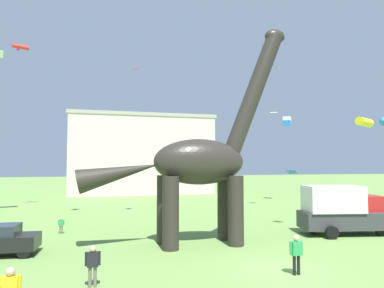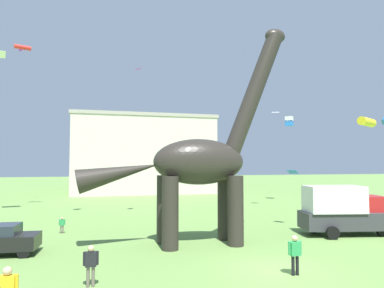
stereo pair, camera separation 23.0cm
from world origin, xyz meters
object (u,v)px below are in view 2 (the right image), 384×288
object	(u,v)px
dinosaur_sculpture	(198,162)
kite_mid_right	(22,48)
person_watching_child	(295,251)
kite_apex	(167,163)
person_near_flyer	(62,223)
person_vendor_side	(91,262)
parked_box_truck	(343,210)
kite_drifting	(293,172)
kite_trailing	(289,121)
kite_mid_center	(138,69)
kite_high_right	(275,112)
kite_far_left	(371,122)

from	to	relation	value
dinosaur_sculpture	kite_mid_right	xyz separation A→B (m)	(-13.25, 18.35, 11.56)
person_watching_child	kite_apex	bearing A→B (deg)	-168.60
person_near_flyer	person_vendor_side	distance (m)	11.39
kite_mid_right	parked_box_truck	bearing A→B (deg)	-38.09
person_near_flyer	person_vendor_side	xyz separation A→B (m)	(2.09, -11.19, 0.28)
kite_drifting	kite_trailing	distance (m)	18.11
parked_box_truck	kite_apex	bearing A→B (deg)	131.08
kite_trailing	kite_mid_center	distance (m)	21.22
kite_mid_right	person_near_flyer	bearing A→B (deg)	-67.72
person_watching_child	kite_apex	size ratio (longest dim) A/B	1.49
dinosaur_sculpture	kite_mid_right	bearing A→B (deg)	102.79
person_near_flyer	kite_mid_center	bearing A→B (deg)	65.06
kite_apex	kite_high_right	size ratio (longest dim) A/B	1.19
person_vendor_side	kite_far_left	distance (m)	30.05
person_watching_child	kite_drifting	bearing A→B (deg)	157.75
parked_box_truck	kite_far_left	distance (m)	14.41
person_vendor_side	kite_apex	bearing A→B (deg)	95.97
kite_apex	person_vendor_side	bearing A→B (deg)	-108.13
person_watching_child	kite_high_right	world-z (taller)	kite_high_right
kite_apex	kite_mid_center	bearing A→B (deg)	-124.92
kite_mid_right	kite_mid_center	distance (m)	13.83
kite_trailing	kite_high_right	world-z (taller)	kite_trailing
kite_trailing	person_vendor_side	bearing A→B (deg)	-132.83
kite_drifting	kite_trailing	world-z (taller)	kite_trailing
kite_far_left	parked_box_truck	bearing A→B (deg)	-139.76
kite_far_left	kite_high_right	distance (m)	9.07
kite_apex	kite_far_left	bearing A→B (deg)	-21.45
dinosaur_sculpture	kite_trailing	distance (m)	25.74
dinosaur_sculpture	person_near_flyer	xyz separation A→B (m)	(-7.95, 5.41, -4.11)
kite_trailing	parked_box_truck	bearing A→B (deg)	-110.54
person_vendor_side	kite_high_right	distance (m)	28.12
person_near_flyer	person_vendor_side	bearing A→B (deg)	-56.85
kite_high_right	kite_trailing	bearing A→B (deg)	48.26
kite_drifting	kite_far_left	bearing A→B (deg)	22.00
person_vendor_side	kite_apex	size ratio (longest dim) A/B	1.41
person_watching_child	person_near_flyer	bearing A→B (deg)	-130.90
person_near_flyer	kite_drifting	bearing A→B (deg)	17.05
person_vendor_side	kite_mid_center	bearing A→B (deg)	102.15
person_watching_child	parked_box_truck	bearing A→B (deg)	139.60
kite_far_left	kite_mid_center	bearing A→B (deg)	174.37
parked_box_truck	kite_high_right	distance (m)	16.04
dinosaur_sculpture	parked_box_truck	bearing A→B (deg)	-21.99
dinosaur_sculpture	kite_mid_center	world-z (taller)	dinosaur_sculpture
parked_box_truck	kite_trailing	world-z (taller)	kite_trailing
parked_box_truck	person_watching_child	world-z (taller)	parked_box_truck
person_near_flyer	kite_far_left	bearing A→B (deg)	28.62
parked_box_truck	kite_apex	size ratio (longest dim) A/B	5.35
kite_high_right	kite_mid_center	bearing A→B (deg)	-167.89
person_vendor_side	person_watching_child	xyz separation A→B (m)	(8.25, -0.70, 0.06)
parked_box_truck	kite_trailing	xyz separation A→B (m)	(6.96, 18.57, 8.20)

